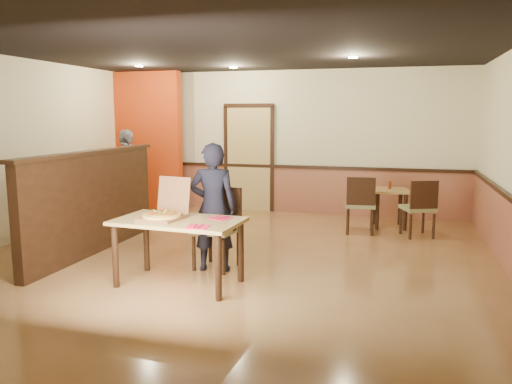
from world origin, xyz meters
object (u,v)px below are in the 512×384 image
Objects in this scene: condiment at (390,185)px; main_table at (179,229)px; side_chair_right at (420,206)px; diner_chair at (219,224)px; side_chair_left at (361,202)px; pizza_box at (164,213)px; side_table at (389,199)px; passerby at (127,174)px; diner at (213,207)px.

main_table is at bearing -120.94° from condiment.
main_table is 4.13m from side_chair_right.
side_chair_left is (1.61, 2.32, -0.04)m from diner_chair.
main_table is 2.62× the size of pizza_box.
pizza_box is at bearing 24.70° from side_chair_right.
diner_chair is 3.62m from condiment.
side_chair_right is at bearing 176.02° from side_chair_left.
diner_chair reaches higher than condiment.
pizza_box reaches higher than diner_chair.
pizza_box is 4.23× the size of condiment.
diner_chair is 1.82× the size of pizza_box.
condiment is at bearing 97.36° from side_table.
side_table is 4.84m from passerby.
diner is at bearing 52.30° from side_chair_left.
passerby is 4.04m from pizza_box.
condiment is (2.25, 3.76, 0.08)m from main_table.
main_table is at bearing 26.55° from side_chair_right.
side_table is (2.05, 2.94, -0.06)m from diner_chair.
diner is at bearing -123.78° from side_table.
condiment reaches higher than side_table.
diner is at bearing -123.34° from condiment.
condiment is at bearing -103.21° from passerby.
main_table is 4.35m from side_table.
side_chair_left is 7.19× the size of condiment.
side_chair_left is at bearing -111.32° from passerby.
diner is (-2.54, -2.48, 0.29)m from side_chair_right.
main_table is 11.09× the size of condiment.
pizza_box is (-2.43, -3.71, 0.32)m from side_table.
diner is (-1.62, -2.47, 0.28)m from side_chair_left.
main_table is 0.88× the size of passerby.
passerby is 2.98× the size of pizza_box.
passerby reaches higher than condiment.
side_chair_right is 7.01× the size of condiment.
pizza_box is at bearing 45.80° from diner.
side_chair_right is 0.56× the size of passerby.
side_chair_left reaches higher than side_table.
diner is at bearing 76.62° from main_table.
main_table is 1.54× the size of side_chair_left.
side_table is 0.45× the size of diner.
main_table reaches higher than side_table.
main_table is at bearing 5.60° from pizza_box.
diner is at bearing 22.21° from side_chair_right.
passerby reaches higher than diner.
condiment is (0.44, 0.66, 0.21)m from side_chair_left.
condiment is (2.06, 3.14, -0.07)m from diner.
diner_chair reaches higher than main_table.
main_table is 0.24m from pizza_box.
pizza_box is 4.47m from condiment.
side_chair_left is at bearing -125.61° from side_table.
side_chair_right is (2.53, 2.32, -0.05)m from diner_chair.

